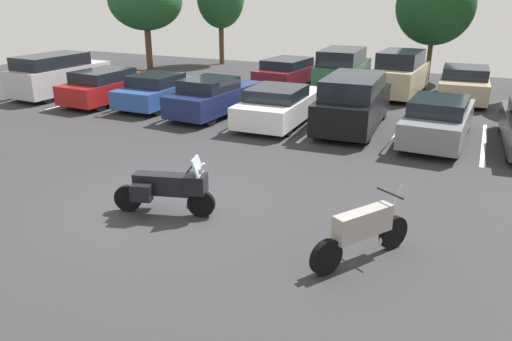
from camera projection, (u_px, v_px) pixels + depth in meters
ground at (160, 208)px, 11.30m from camera, size 44.00×44.00×0.10m
motorcycle_touring at (167, 188)px, 10.68m from camera, size 2.23×1.05×1.35m
motorcycle_second at (363, 231)px, 8.85m from camera, size 1.34×2.03×1.31m
parking_stripes at (253, 117)px, 18.99m from camera, size 21.87×4.94×0.01m
car_silver at (58, 75)px, 22.44m from camera, size 2.06×4.66×1.88m
car_red at (109, 86)px, 21.21m from camera, size 2.04×4.62×1.43m
car_blue at (160, 90)px, 20.49m from camera, size 1.91×4.29×1.37m
car_navy at (214, 96)px, 19.10m from camera, size 2.08×4.63×1.48m
car_white at (280, 105)px, 18.00m from camera, size 2.05×4.84×1.38m
car_black at (353, 102)px, 17.19m from camera, size 2.10×4.95×1.87m
car_grey at (438, 120)px, 15.78m from camera, size 1.95×4.73×1.46m
car_far_maroon at (290, 71)px, 24.92m from camera, size 2.37×5.00×1.37m
car_far_green at (343, 70)px, 23.60m from camera, size 2.00×4.51×1.99m
car_far_champagne at (400, 74)px, 22.38m from camera, size 2.05×4.55×2.03m
car_far_tan at (464, 84)px, 21.52m from camera, size 2.15×4.47×1.50m
tree_far_left at (435, 6)px, 25.26m from camera, size 3.95×3.95×5.75m
tree_left at (145, 0)px, 28.50m from camera, size 4.26×4.26×5.68m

